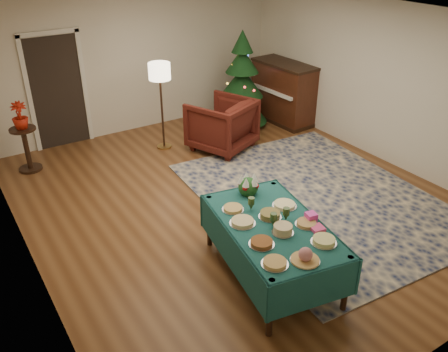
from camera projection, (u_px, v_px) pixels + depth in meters
room_shell at (237, 117)px, 6.68m from camera, size 7.00×7.00×7.00m
doorway at (57, 89)px, 8.62m from camera, size 1.08×0.04×2.16m
rug at (317, 198)px, 7.34m from camera, size 3.48×4.41×0.02m
buffet_table at (272, 234)px, 5.48m from camera, size 1.41×2.04×0.73m
platter_0 at (275, 263)px, 4.76m from camera, size 0.28×0.28×0.05m
platter_1 at (305, 256)px, 4.79m from camera, size 0.30×0.30×0.16m
platter_2 at (324, 241)px, 5.08m from camera, size 0.28×0.28×0.06m
platter_3 at (262, 243)px, 5.06m from camera, size 0.28×0.28×0.05m
platter_4 at (283, 229)px, 5.24m from camera, size 0.25×0.25×0.10m
platter_5 at (306, 223)px, 5.39m from camera, size 0.26×0.26×0.04m
platter_6 at (242, 222)px, 5.41m from camera, size 0.30×0.30×0.05m
platter_7 at (270, 215)px, 5.52m from camera, size 0.27×0.27×0.07m
platter_8 at (284, 205)px, 5.75m from camera, size 0.30×0.30×0.04m
platter_9 at (233, 209)px, 5.67m from camera, size 0.27×0.27×0.04m
goblet_0 at (251, 203)px, 5.64m from camera, size 0.08×0.08×0.17m
goblet_1 at (286, 214)px, 5.43m from camera, size 0.08×0.08×0.17m
goblet_2 at (273, 219)px, 5.33m from camera, size 0.08×0.08×0.17m
napkin_stack at (317, 228)px, 5.31m from camera, size 0.17×0.17×0.04m
gift_box at (311, 217)px, 5.46m from camera, size 0.14×0.14×0.10m
centerpiece at (248, 185)px, 5.96m from camera, size 0.26×0.26×0.30m
armchair at (222, 122)px, 8.72m from camera, size 1.31×1.28×1.05m
floor_lamp at (160, 77)px, 8.36m from camera, size 0.39×0.39×1.61m
side_table at (27, 150)px, 8.02m from camera, size 0.43×0.43×0.77m
potted_plant at (21, 121)px, 7.77m from camera, size 0.25×0.45×0.25m
christmas_tree at (242, 84)px, 9.58m from camera, size 1.31×1.31×1.97m
piano at (283, 93)px, 9.94m from camera, size 0.76×1.48×1.25m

